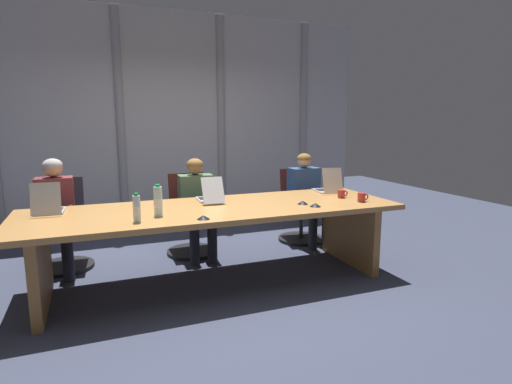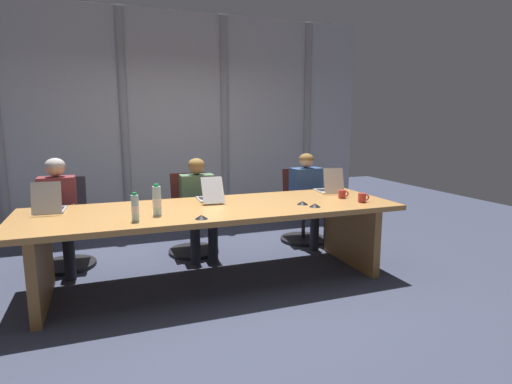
{
  "view_description": "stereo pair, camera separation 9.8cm",
  "coord_description": "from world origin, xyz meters",
  "px_view_note": "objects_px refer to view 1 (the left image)",
  "views": [
    {
      "loc": [
        -1.07,
        -3.74,
        1.57
      ],
      "look_at": [
        0.46,
        0.11,
        0.85
      ],
      "focal_mm": 28.92,
      "sensor_mm": 36.0,
      "label": 1
    },
    {
      "loc": [
        -0.98,
        -3.78,
        1.57
      ],
      "look_at": [
        0.46,
        0.11,
        0.85
      ],
      "focal_mm": 28.92,
      "sensor_mm": 36.0,
      "label": 2
    }
  ],
  "objects_px": {
    "person_center": "(307,193)",
    "conference_mic_right_side": "(315,205)",
    "person_left_mid": "(197,201)",
    "water_bottle_primary": "(137,209)",
    "coffee_mug_far": "(342,194)",
    "office_chair_center": "(300,213)",
    "water_bottle_secondary": "(158,201)",
    "coffee_mug_near": "(362,197)",
    "conference_mic_middle": "(303,202)",
    "office_chair_left_end": "(63,235)",
    "laptop_left_end": "(49,207)",
    "office_chair_left_mid": "(191,223)",
    "laptop_left_mid": "(210,196)",
    "laptop_center": "(328,188)",
    "person_left_end": "(55,209)",
    "conference_mic_left_side": "(203,217)"
  },
  "relations": [
    {
      "from": "office_chair_left_end",
      "to": "conference_mic_middle",
      "type": "bearing_deg",
      "value": 66.06
    },
    {
      "from": "water_bottle_primary",
      "to": "laptop_left_end",
      "type": "bearing_deg",
      "value": 138.84
    },
    {
      "from": "laptop_left_mid",
      "to": "person_center",
      "type": "relative_size",
      "value": 0.39
    },
    {
      "from": "person_left_mid",
      "to": "laptop_left_end",
      "type": "bearing_deg",
      "value": -66.73
    },
    {
      "from": "laptop_left_end",
      "to": "office_chair_center",
      "type": "xyz_separation_m",
      "value": [
        2.91,
        0.74,
        -0.46
      ]
    },
    {
      "from": "office_chair_left_end",
      "to": "water_bottle_secondary",
      "type": "distance_m",
      "value": 1.55
    },
    {
      "from": "office_chair_left_mid",
      "to": "coffee_mug_far",
      "type": "height_order",
      "value": "office_chair_left_mid"
    },
    {
      "from": "person_left_mid",
      "to": "person_center",
      "type": "xyz_separation_m",
      "value": [
        1.44,
        0.0,
        0.01
      ]
    },
    {
      "from": "office_chair_left_mid",
      "to": "coffee_mug_near",
      "type": "xyz_separation_m",
      "value": [
        1.49,
        -1.31,
        0.44
      ]
    },
    {
      "from": "laptop_center",
      "to": "conference_mic_middle",
      "type": "height_order",
      "value": "laptop_center"
    },
    {
      "from": "coffee_mug_far",
      "to": "laptop_left_end",
      "type": "bearing_deg",
      "value": 173.79
    },
    {
      "from": "laptop_center",
      "to": "office_chair_left_mid",
      "type": "xyz_separation_m",
      "value": [
        -1.45,
        0.7,
        -0.45
      ]
    },
    {
      "from": "laptop_left_mid",
      "to": "laptop_center",
      "type": "relative_size",
      "value": 1.09
    },
    {
      "from": "person_left_mid",
      "to": "water_bottle_primary",
      "type": "xyz_separation_m",
      "value": [
        -0.79,
        -1.19,
        0.21
      ]
    },
    {
      "from": "person_left_end",
      "to": "coffee_mug_far",
      "type": "distance_m",
      "value": 2.99
    },
    {
      "from": "person_left_end",
      "to": "conference_mic_left_side",
      "type": "bearing_deg",
      "value": 43.65
    },
    {
      "from": "office_chair_left_mid",
      "to": "water_bottle_secondary",
      "type": "xyz_separation_m",
      "value": [
        -0.54,
        -1.19,
        0.52
      ]
    },
    {
      "from": "office_chair_left_mid",
      "to": "conference_mic_left_side",
      "type": "height_order",
      "value": "office_chair_left_mid"
    },
    {
      "from": "laptop_left_mid",
      "to": "office_chair_left_end",
      "type": "relative_size",
      "value": 0.47
    },
    {
      "from": "person_center",
      "to": "person_left_mid",
      "type": "bearing_deg",
      "value": -94.57
    },
    {
      "from": "office_chair_center",
      "to": "water_bottle_secondary",
      "type": "bearing_deg",
      "value": -52.45
    },
    {
      "from": "laptop_left_end",
      "to": "person_left_mid",
      "type": "bearing_deg",
      "value": -65.82
    },
    {
      "from": "office_chair_left_end",
      "to": "coffee_mug_near",
      "type": "relative_size",
      "value": 7.73
    },
    {
      "from": "laptop_left_end",
      "to": "water_bottle_secondary",
      "type": "xyz_separation_m",
      "value": [
        0.9,
        -0.45,
        0.07
      ]
    },
    {
      "from": "laptop_left_mid",
      "to": "conference_mic_left_side",
      "type": "height_order",
      "value": "laptop_left_mid"
    },
    {
      "from": "laptop_left_end",
      "to": "water_bottle_primary",
      "type": "height_order",
      "value": "laptop_left_end"
    },
    {
      "from": "coffee_mug_near",
      "to": "conference_mic_middle",
      "type": "xyz_separation_m",
      "value": [
        -0.62,
        0.11,
        -0.03
      ]
    },
    {
      "from": "office_chair_left_end",
      "to": "conference_mic_right_side",
      "type": "xyz_separation_m",
      "value": [
        2.32,
        -1.35,
        0.41
      ]
    },
    {
      "from": "person_center",
      "to": "conference_mic_right_side",
      "type": "relative_size",
      "value": 10.54
    },
    {
      "from": "water_bottle_primary",
      "to": "coffee_mug_far",
      "type": "relative_size",
      "value": 2.0
    },
    {
      "from": "coffee_mug_far",
      "to": "laptop_center",
      "type": "bearing_deg",
      "value": 84.16
    },
    {
      "from": "person_left_end",
      "to": "laptop_center",
      "type": "bearing_deg",
      "value": 79.57
    },
    {
      "from": "laptop_left_end",
      "to": "laptop_left_mid",
      "type": "xyz_separation_m",
      "value": [
        1.48,
        0.02,
        -0.01
      ]
    },
    {
      "from": "office_chair_left_end",
      "to": "person_center",
      "type": "xyz_separation_m",
      "value": [
        2.88,
        -0.16,
        0.3
      ]
    },
    {
      "from": "person_left_end",
      "to": "person_center",
      "type": "xyz_separation_m",
      "value": [
        2.92,
        -0.0,
        -0.02
      ]
    },
    {
      "from": "office_chair_left_end",
      "to": "office_chair_left_mid",
      "type": "xyz_separation_m",
      "value": [
        1.39,
        -0.0,
        -0.0
      ]
    },
    {
      "from": "laptop_left_mid",
      "to": "conference_mic_left_side",
      "type": "bearing_deg",
      "value": 162.66
    },
    {
      "from": "laptop_left_mid",
      "to": "coffee_mug_near",
      "type": "xyz_separation_m",
      "value": [
        1.44,
        -0.59,
        -0.01
      ]
    },
    {
      "from": "office_chair_left_mid",
      "to": "conference_mic_middle",
      "type": "relative_size",
      "value": 8.59
    },
    {
      "from": "laptop_left_mid",
      "to": "person_center",
      "type": "bearing_deg",
      "value": -66.85
    },
    {
      "from": "laptop_center",
      "to": "office_chair_center",
      "type": "height_order",
      "value": "laptop_center"
    },
    {
      "from": "laptop_left_mid",
      "to": "person_left_mid",
      "type": "height_order",
      "value": "person_left_mid"
    },
    {
      "from": "person_left_mid",
      "to": "person_center",
      "type": "bearing_deg",
      "value": 92.16
    },
    {
      "from": "office_chair_left_end",
      "to": "conference_mic_middle",
      "type": "relative_size",
      "value": 8.72
    },
    {
      "from": "water_bottle_primary",
      "to": "conference_mic_right_side",
      "type": "bearing_deg",
      "value": -0.1
    },
    {
      "from": "person_left_mid",
      "to": "conference_mic_right_side",
      "type": "relative_size",
      "value": 10.37
    },
    {
      "from": "conference_mic_middle",
      "to": "office_chair_left_end",
      "type": "bearing_deg",
      "value": 151.98
    },
    {
      "from": "office_chair_left_end",
      "to": "person_center",
      "type": "relative_size",
      "value": 0.83
    },
    {
      "from": "water_bottle_secondary",
      "to": "conference_mic_right_side",
      "type": "relative_size",
      "value": 2.53
    },
    {
      "from": "office_chair_left_mid",
      "to": "person_left_mid",
      "type": "distance_m",
      "value": 0.34
    }
  ]
}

